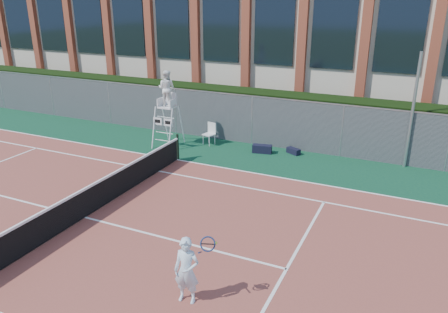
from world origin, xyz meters
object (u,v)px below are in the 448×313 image
at_px(tennis_player, 187,270).
at_px(steel_pole, 412,112).
at_px(umpire_chair, 167,91).
at_px(plastic_chair, 210,132).

bearing_deg(tennis_player, steel_pole, 70.54).
distance_m(umpire_chair, plastic_chair, 2.67).
bearing_deg(umpire_chair, tennis_player, -56.21).
height_order(umpire_chair, tennis_player, umpire_chair).
bearing_deg(steel_pole, umpire_chair, -170.50).
xyz_separation_m(umpire_chair, plastic_chair, (1.65, 0.90, -1.90)).
bearing_deg(plastic_chair, tennis_player, -66.06).
relative_size(steel_pole, tennis_player, 2.83).
distance_m(steel_pole, plastic_chair, 8.43).
xyz_separation_m(steel_pole, umpire_chair, (-9.89, -1.65, 0.26)).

